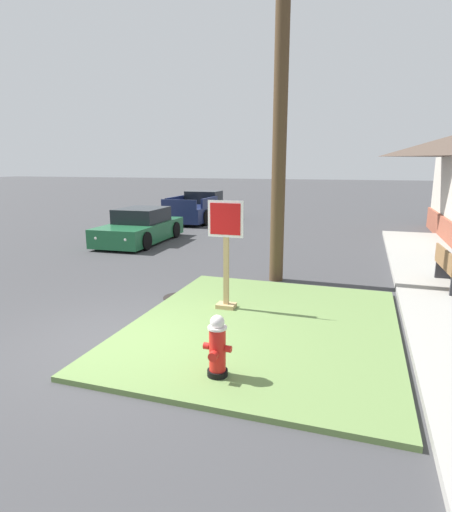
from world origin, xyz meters
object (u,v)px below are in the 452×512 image
at_px(street_bench, 449,266).
at_px(fire_hydrant, 217,348).
at_px(pickup_truck_navy, 200,209).
at_px(parked_sedan_green, 140,228).
at_px(stop_sign, 226,258).
at_px(utility_pole, 281,80).
at_px(manhole_cover, 179,297).

bearing_deg(street_bench, fire_hydrant, -123.58).
height_order(pickup_truck_navy, street_bench, pickup_truck_navy).
bearing_deg(parked_sedan_green, stop_sign, -49.11).
bearing_deg(street_bench, pickup_truck_navy, 135.45).
bearing_deg(stop_sign, parked_sedan_green, 130.89).
relative_size(pickup_truck_navy, utility_pole, 0.58).
xyz_separation_m(fire_hydrant, pickup_truck_navy, (-6.32, 15.22, 0.14)).
xyz_separation_m(pickup_truck_navy, utility_pole, (6.05, -10.05, 4.06)).
relative_size(fire_hydrant, utility_pole, 0.09).
relative_size(pickup_truck_navy, street_bench, 3.14).
distance_m(stop_sign, pickup_truck_navy, 13.82).
height_order(fire_hydrant, stop_sign, stop_sign).
bearing_deg(utility_pole, street_bench, 3.99).
height_order(fire_hydrant, manhole_cover, fire_hydrant).
bearing_deg(manhole_cover, stop_sign, -22.99).
height_order(parked_sedan_green, street_bench, parked_sedan_green).
bearing_deg(parked_sedan_green, utility_pole, -31.89).
distance_m(manhole_cover, parked_sedan_green, 7.08).
xyz_separation_m(stop_sign, street_bench, (4.34, 2.86, -0.49)).
bearing_deg(street_bench, parked_sedan_green, 160.89).
bearing_deg(fire_hydrant, stop_sign, 105.79).
relative_size(fire_hydrant, parked_sedan_green, 0.20).
bearing_deg(pickup_truck_navy, utility_pole, -58.95).
relative_size(manhole_cover, pickup_truck_navy, 0.13).
distance_m(stop_sign, utility_pole, 4.46).
distance_m(fire_hydrant, pickup_truck_navy, 16.48).
xyz_separation_m(pickup_truck_navy, street_bench, (9.93, -9.78, -0.03)).
xyz_separation_m(fire_hydrant, stop_sign, (-0.73, 2.59, 0.60)).
height_order(fire_hydrant, street_bench, street_bench).
bearing_deg(street_bench, stop_sign, -146.69).
xyz_separation_m(manhole_cover, parked_sedan_green, (-4.16, 5.70, 0.53)).
xyz_separation_m(parked_sedan_green, pickup_truck_navy, (-0.19, 6.41, 0.07)).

